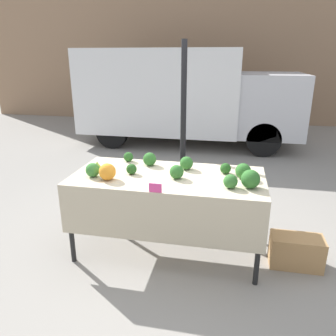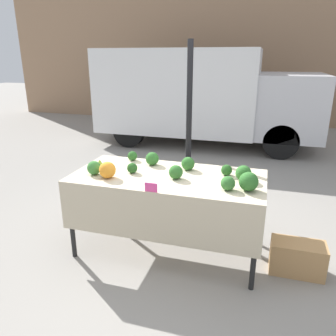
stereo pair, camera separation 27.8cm
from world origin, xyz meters
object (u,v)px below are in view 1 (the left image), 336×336
object	(u,v)px
orange_cauliflower	(107,172)
price_sign	(155,188)
produce_crate	(296,251)
parked_truck	(183,93)

from	to	relation	value
orange_cauliflower	price_sign	world-z (taller)	orange_cauliflower
orange_cauliflower	price_sign	size ratio (longest dim) A/B	1.41
orange_cauliflower	produce_crate	bearing A→B (deg)	6.42
parked_truck	produce_crate	size ratio (longest dim) A/B	9.88
price_sign	produce_crate	xyz separation A→B (m)	(1.37, 0.43, -0.76)
orange_cauliflower	price_sign	distance (m)	0.59
produce_crate	price_sign	bearing A→B (deg)	-162.46
parked_truck	produce_crate	xyz separation A→B (m)	(1.96, -4.91, -1.04)
parked_truck	price_sign	size ratio (longest dim) A/B	42.61
price_sign	orange_cauliflower	bearing A→B (deg)	158.06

